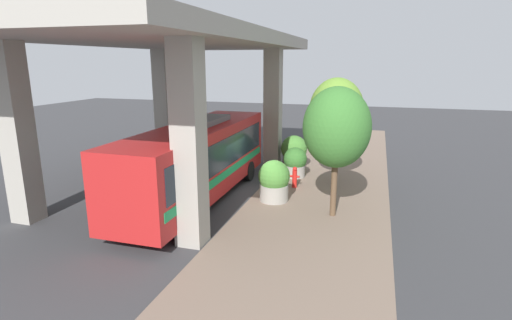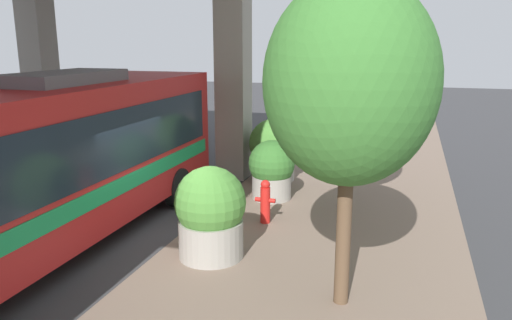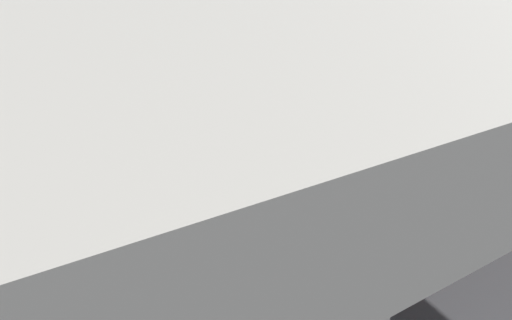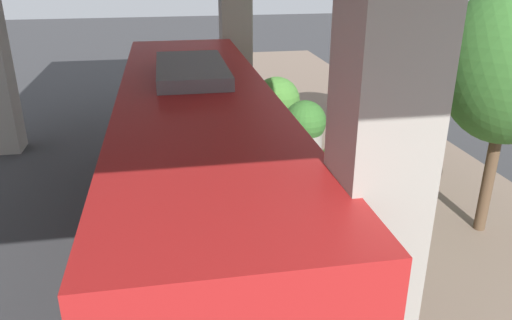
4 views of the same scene
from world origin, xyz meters
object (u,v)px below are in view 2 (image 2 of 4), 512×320
at_px(bus, 34,161).
at_px(planter_back, 272,170).
at_px(planter_front, 210,214).
at_px(street_tree_near, 350,83).
at_px(fire_hydrant, 265,202).
at_px(planter_middle, 274,150).
at_px(street_tree_far, 353,62).

xyz_separation_m(bus, planter_back, (-3.38, -4.84, -1.12)).
bearing_deg(planter_front, street_tree_near, 159.21).
bearing_deg(fire_hydrant, planter_middle, -77.74).
xyz_separation_m(planter_front, street_tree_far, (-2.23, -3.35, 2.78)).
bearing_deg(street_tree_near, street_tree_far, -83.96).
bearing_deg(fire_hydrant, planter_front, 76.76).
bearing_deg(planter_middle, planter_front, 92.96).
bearing_deg(planter_middle, street_tree_far, 136.03).
bearing_deg(planter_front, street_tree_far, -123.65).
relative_size(planter_front, planter_middle, 0.97).
xyz_separation_m(bus, planter_middle, (-2.94, -6.68, -0.98)).
height_order(planter_back, street_tree_near, street_tree_near).
bearing_deg(street_tree_near, planter_middle, -66.29).
xyz_separation_m(bus, fire_hydrant, (-3.74, -3.01, -1.40)).
distance_m(fire_hydrant, planter_middle, 3.78).
bearing_deg(street_tree_far, street_tree_near, 96.04).
height_order(planter_front, street_tree_near, street_tree_near).
height_order(planter_back, street_tree_far, street_tree_far).
bearing_deg(planter_back, bus, 55.03).
relative_size(fire_hydrant, street_tree_far, 0.20).
height_order(street_tree_near, street_tree_far, street_tree_far).
bearing_deg(planter_middle, planter_back, 103.56).
distance_m(bus, planter_back, 6.01).
height_order(planter_front, street_tree_far, street_tree_far).
bearing_deg(planter_front, bus, 15.45).
xyz_separation_m(bus, street_tree_near, (-5.93, 0.13, 1.63)).
distance_m(planter_front, street_tree_near, 3.92).
bearing_deg(street_tree_near, planter_front, -20.79).
relative_size(planter_middle, street_tree_near, 0.37).
distance_m(street_tree_near, street_tree_far, 4.40).
height_order(bus, planter_back, bus).
bearing_deg(bus, fire_hydrant, -141.12).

